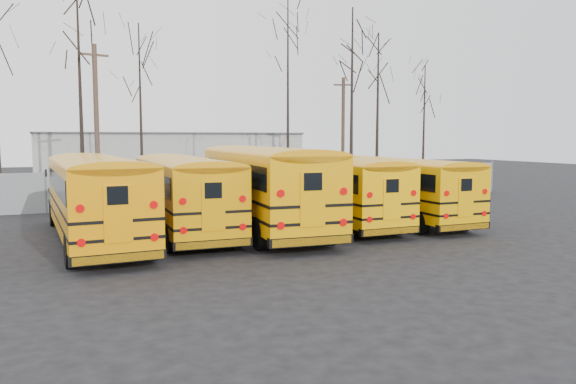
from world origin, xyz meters
name	(u,v)px	position (x,y,z in m)	size (l,w,h in m)	color
ground	(292,244)	(0.00, 0.00, 0.00)	(120.00, 120.00, 0.00)	black
fence	(205,187)	(0.00, 12.00, 1.00)	(40.00, 0.04, 2.00)	gray
distant_building	(170,157)	(2.00, 32.00, 2.00)	(22.00, 8.00, 4.00)	#AEAEA9
bus_a	(95,192)	(-6.31, 2.66, 1.82)	(3.09, 11.24, 3.12)	black
bus_b	(183,188)	(-3.07, 3.54, 1.77)	(2.71, 10.87, 3.03)	black
bus_c	(263,181)	(0.04, 3.10, 1.99)	(3.54, 12.27, 3.39)	black
bus_d	(331,185)	(3.23, 3.35, 1.71)	(2.42, 10.46, 2.92)	black
bus_e	(396,184)	(6.28, 3.04, 1.67)	(2.36, 10.21, 2.85)	black
utility_pole_left	(97,122)	(-5.27, 15.66, 4.56)	(1.55, 0.52, 8.87)	#4C372B
utility_pole_right	(343,132)	(12.09, 18.72, 4.13)	(1.38, 0.60, 8.04)	#433126
tree_3	(80,96)	(-6.06, 16.01, 6.02)	(0.26, 0.26, 12.04)	black
tree_4	(141,112)	(-2.65, 16.87, 5.22)	(0.26, 0.26, 10.44)	black
tree_5	(288,96)	(5.92, 14.47, 6.22)	(0.26, 0.26, 12.45)	black
tree_6	(352,101)	(11.12, 15.74, 6.16)	(0.26, 0.26, 12.31)	black
tree_7	(378,113)	(13.28, 15.94, 5.42)	(0.26, 0.26, 10.84)	black
tree_8	(424,126)	(18.48, 17.70, 4.55)	(0.26, 0.26, 9.10)	black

